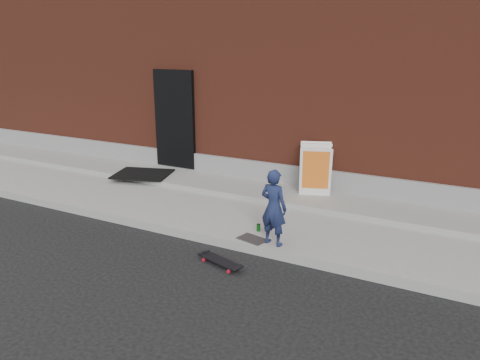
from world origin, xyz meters
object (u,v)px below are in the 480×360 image
Objects in this scene: skateboard at (220,261)px; pizza_sign at (315,169)px; child at (274,208)px; soda_can at (258,228)px.

pizza_sign reaches higher than skateboard.
skateboard is (-0.50, -0.74, -0.67)m from child.
child is at bearing -40.32° from soda_can.
pizza_sign is 2.09m from soda_can.
soda_can reaches higher than skateboard.
child is 1.18× the size of pizza_sign.
skateboard is at bearing -94.52° from soda_can.
skateboard is 3.20m from pizza_sign.
child reaches higher than pizza_sign.
soda_can is (-0.25, -2.01, -0.54)m from pizza_sign.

